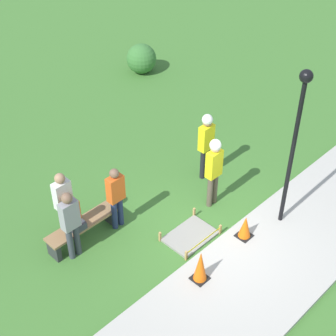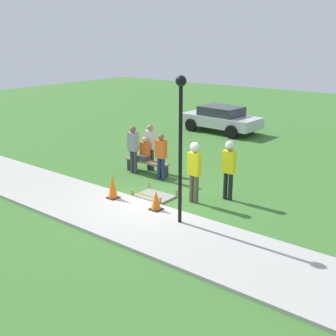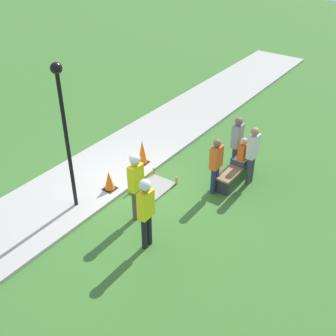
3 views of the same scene
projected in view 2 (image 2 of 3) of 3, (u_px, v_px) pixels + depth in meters
ground_plane at (153, 205)px, 12.99m from camera, size 60.00×60.00×0.00m
sidewalk at (124, 217)px, 12.01m from camera, size 28.00×2.58×0.10m
wet_concrete_patch at (155, 196)px, 13.61m from camera, size 1.21×0.88×0.26m
traffic_cone_near_patch at (113, 186)px, 13.17m from camera, size 0.34×0.34×0.80m
traffic_cone_far_patch at (156, 200)px, 12.32m from camera, size 0.34×0.34×0.59m
park_bench at (147, 165)px, 15.86m from camera, size 1.80×0.44×0.50m
person_seated_on_bench at (144, 151)px, 15.85m from camera, size 0.36×0.44×0.89m
worker_supervisor at (229, 164)px, 13.09m from camera, size 0.40×0.28×1.93m
worker_assistant at (194, 166)px, 12.85m from camera, size 0.40×0.28×1.94m
bystander_in_orange_shirt at (161, 154)px, 14.99m from camera, size 0.40×0.22×1.70m
bystander_in_gray_shirt at (150, 145)px, 16.02m from camera, size 0.40×0.24×1.80m
bystander_in_white_shirt at (133, 147)px, 15.70m from camera, size 0.40×0.24×1.82m
lamppost_near at (181, 130)px, 10.80m from camera, size 0.28×0.28×3.96m
parked_car_silver at (221, 118)px, 22.63m from camera, size 4.34×2.28×1.39m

